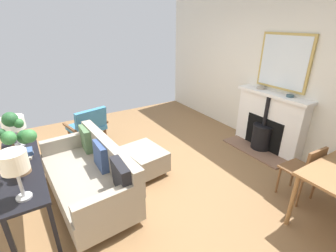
{
  "coord_description": "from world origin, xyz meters",
  "views": [
    {
      "loc": [
        1.53,
        2.85,
        2.27
      ],
      "look_at": [
        -0.23,
        -0.01,
        0.79
      ],
      "focal_mm": 25.59,
      "sensor_mm": 36.0,
      "label": 1
    }
  ],
  "objects_px": {
    "mantel_bowl_far": "(290,96)",
    "ottoman": "(144,159)",
    "console_table": "(23,173)",
    "dining_chair_near_fireplace": "(306,169)",
    "sofa": "(91,175)",
    "table_lamp_far_end": "(14,163)",
    "armchair_accent": "(88,125)",
    "table_lamp_near_end": "(13,124)",
    "fireplace": "(268,125)",
    "potted_plant": "(11,139)",
    "mantel_bowl_near": "(261,88)",
    "book_stack": "(21,155)"
  },
  "relations": [
    {
      "from": "fireplace",
      "to": "potted_plant",
      "type": "height_order",
      "value": "potted_plant"
    },
    {
      "from": "potted_plant",
      "to": "dining_chair_near_fireplace",
      "type": "height_order",
      "value": "potted_plant"
    },
    {
      "from": "table_lamp_far_end",
      "to": "potted_plant",
      "type": "xyz_separation_m",
      "value": [
        0.01,
        -0.48,
        0.03
      ]
    },
    {
      "from": "fireplace",
      "to": "table_lamp_far_end",
      "type": "bearing_deg",
      "value": 4.23
    },
    {
      "from": "mantel_bowl_far",
      "to": "ottoman",
      "type": "bearing_deg",
      "value": -17.91
    },
    {
      "from": "book_stack",
      "to": "potted_plant",
      "type": "bearing_deg",
      "value": 87.51
    },
    {
      "from": "mantel_bowl_near",
      "to": "table_lamp_far_end",
      "type": "bearing_deg",
      "value": 8.55
    },
    {
      "from": "mantel_bowl_far",
      "to": "sofa",
      "type": "bearing_deg",
      "value": -10.54
    },
    {
      "from": "book_stack",
      "to": "sofa",
      "type": "bearing_deg",
      "value": 162.59
    },
    {
      "from": "armchair_accent",
      "to": "table_lamp_far_end",
      "type": "distance_m",
      "value": 2.5
    },
    {
      "from": "potted_plant",
      "to": "armchair_accent",
      "type": "bearing_deg",
      "value": -123.88
    },
    {
      "from": "fireplace",
      "to": "dining_chair_near_fireplace",
      "type": "relative_size",
      "value": 1.71
    },
    {
      "from": "dining_chair_near_fireplace",
      "to": "mantel_bowl_near",
      "type": "bearing_deg",
      "value": -119.43
    },
    {
      "from": "mantel_bowl_near",
      "to": "potted_plant",
      "type": "relative_size",
      "value": 0.21
    },
    {
      "from": "mantel_bowl_far",
      "to": "armchair_accent",
      "type": "height_order",
      "value": "mantel_bowl_far"
    },
    {
      "from": "mantel_bowl_near",
      "to": "ottoman",
      "type": "relative_size",
      "value": 0.19
    },
    {
      "from": "fireplace",
      "to": "mantel_bowl_far",
      "type": "bearing_deg",
      "value": 97.8
    },
    {
      "from": "potted_plant",
      "to": "mantel_bowl_far",
      "type": "bearing_deg",
      "value": 173.23
    },
    {
      "from": "ottoman",
      "to": "book_stack",
      "type": "bearing_deg",
      "value": -2.35
    },
    {
      "from": "sofa",
      "to": "ottoman",
      "type": "relative_size",
      "value": 2.43
    },
    {
      "from": "mantel_bowl_near",
      "to": "table_lamp_far_end",
      "type": "distance_m",
      "value": 4.05
    },
    {
      "from": "mantel_bowl_near",
      "to": "armchair_accent",
      "type": "height_order",
      "value": "mantel_bowl_near"
    },
    {
      "from": "console_table",
      "to": "dining_chair_near_fireplace",
      "type": "bearing_deg",
      "value": 153.96
    },
    {
      "from": "mantel_bowl_far",
      "to": "potted_plant",
      "type": "relative_size",
      "value": 0.18
    },
    {
      "from": "table_lamp_far_end",
      "to": "console_table",
      "type": "bearing_deg",
      "value": -90.0
    },
    {
      "from": "console_table",
      "to": "dining_chair_near_fireplace",
      "type": "xyz_separation_m",
      "value": [
        -3.14,
        1.53,
        -0.17
      ]
    },
    {
      "from": "table_lamp_near_end",
      "to": "fireplace",
      "type": "bearing_deg",
      "value": 166.98
    },
    {
      "from": "mantel_bowl_near",
      "to": "book_stack",
      "type": "relative_size",
      "value": 0.51
    },
    {
      "from": "mantel_bowl_far",
      "to": "sofa",
      "type": "relative_size",
      "value": 0.07
    },
    {
      "from": "fireplace",
      "to": "ottoman",
      "type": "height_order",
      "value": "fireplace"
    },
    {
      "from": "armchair_accent",
      "to": "table_lamp_near_end",
      "type": "bearing_deg",
      "value": 40.0
    },
    {
      "from": "table_lamp_near_end",
      "to": "table_lamp_far_end",
      "type": "bearing_deg",
      "value": 90.0
    },
    {
      "from": "book_stack",
      "to": "dining_chair_near_fireplace",
      "type": "height_order",
      "value": "book_stack"
    },
    {
      "from": "fireplace",
      "to": "dining_chair_near_fireplace",
      "type": "bearing_deg",
      "value": 56.03
    },
    {
      "from": "potted_plant",
      "to": "sofa",
      "type": "bearing_deg",
      "value": -170.02
    },
    {
      "from": "table_lamp_near_end",
      "to": "dining_chair_near_fireplace",
      "type": "distance_m",
      "value": 3.84
    },
    {
      "from": "mantel_bowl_far",
      "to": "potted_plant",
      "type": "bearing_deg",
      "value": -6.77
    },
    {
      "from": "armchair_accent",
      "to": "table_lamp_far_end",
      "type": "relative_size",
      "value": 1.63
    },
    {
      "from": "sofa",
      "to": "armchair_accent",
      "type": "distance_m",
      "value": 1.58
    },
    {
      "from": "mantel_bowl_near",
      "to": "table_lamp_near_end",
      "type": "relative_size",
      "value": 0.35
    },
    {
      "from": "console_table",
      "to": "dining_chair_near_fireplace",
      "type": "relative_size",
      "value": 1.97
    },
    {
      "from": "armchair_accent",
      "to": "console_table",
      "type": "bearing_deg",
      "value": 54.15
    },
    {
      "from": "mantel_bowl_far",
      "to": "dining_chair_near_fireplace",
      "type": "xyz_separation_m",
      "value": [
        0.86,
        0.93,
        -0.62
      ]
    },
    {
      "from": "sofa",
      "to": "table_lamp_far_end",
      "type": "bearing_deg",
      "value": 39.43
    },
    {
      "from": "mantel_bowl_far",
      "to": "ottoman",
      "type": "xyz_separation_m",
      "value": [
        2.39,
        -0.77,
        -0.87
      ]
    },
    {
      "from": "console_table",
      "to": "mantel_bowl_near",
      "type": "bearing_deg",
      "value": 179.96
    },
    {
      "from": "armchair_accent",
      "to": "table_lamp_near_end",
      "type": "distance_m",
      "value": 1.57
    },
    {
      "from": "mantel_bowl_near",
      "to": "table_lamp_far_end",
      "type": "relative_size",
      "value": 0.29
    },
    {
      "from": "potted_plant",
      "to": "book_stack",
      "type": "xyz_separation_m",
      "value": [
        -0.02,
        -0.36,
        -0.37
      ]
    },
    {
      "from": "armchair_accent",
      "to": "book_stack",
      "type": "xyz_separation_m",
      "value": [
        1.1,
        1.3,
        0.34
      ]
    }
  ]
}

